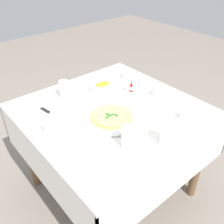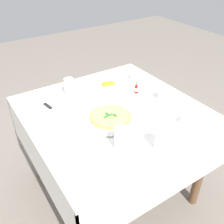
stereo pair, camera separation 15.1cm
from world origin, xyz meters
The scene contains 18 objects.
ground_plane centered at (0.00, 0.00, 0.00)m, with size 8.00×8.00×0.00m, color slate.
dining_table centered at (0.00, 0.00, 0.59)m, with size 1.04×1.04×0.73m.
pizza_plate centered at (-0.08, 0.07, 0.74)m, with size 0.33×0.33×0.02m.
pizza centered at (-0.08, 0.07, 0.75)m, with size 0.24×0.24×0.02m.
coffee_cup_far_right centered at (0.05, 0.40, 0.76)m, with size 0.13×0.13×0.06m.
coffee_cup_left_edge centered at (-0.36, -0.27, 0.75)m, with size 0.13×0.13×0.06m.
coffee_cup_near_right centered at (-0.07, -0.35, 0.76)m, with size 0.13×0.13×0.07m.
coffee_cup_near_left centered at (0.26, -0.37, 0.76)m, with size 0.13×0.13×0.06m.
water_glass_far_left centered at (0.32, 0.14, 0.78)m, with size 0.06×0.06×0.12m.
water_glass_back_corner centered at (-0.42, -0.01, 0.78)m, with size 0.07×0.07×0.11m.
water_glass_center_back centered at (-0.31, 0.16, 0.78)m, with size 0.07×0.07×0.12m.
napkin_folded centered at (0.28, 0.34, 0.74)m, with size 0.24×0.17×0.02m.
dinner_knife centered at (0.28, 0.34, 0.75)m, with size 0.20×0.05×0.01m.
citrus_bowl centered at (0.24, -0.10, 0.75)m, with size 0.15×0.15×0.07m.
hot_sauce_bottle centered at (0.09, -0.25, 0.76)m, with size 0.02×0.02×0.08m.
salt_shaker centered at (0.12, -0.24, 0.75)m, with size 0.03×0.03×0.06m.
pepper_shaker centered at (0.07, -0.26, 0.75)m, with size 0.03×0.03×0.06m.
menu_card centered at (-0.11, -0.18, 0.76)m, with size 0.08×0.05×0.06m.
Camera 1 is at (-1.00, 0.84, 1.59)m, focal length 40.56 mm.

